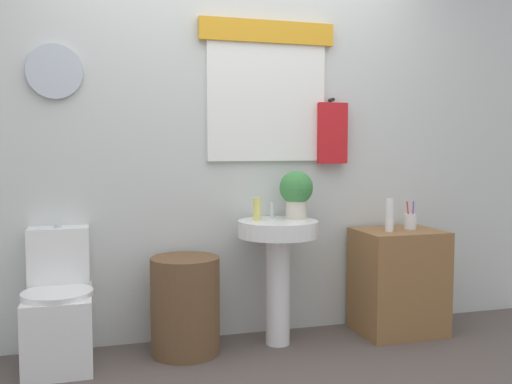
{
  "coord_description": "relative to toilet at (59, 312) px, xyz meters",
  "views": [
    {
      "loc": [
        -0.85,
        -2.42,
        1.22
      ],
      "look_at": [
        0.08,
        0.8,
        0.96
      ],
      "focal_mm": 39.7,
      "sensor_mm": 36.0,
      "label": 1
    }
  ],
  "objects": [
    {
      "name": "back_wall",
      "position": [
        1.06,
        0.26,
        1.01
      ],
      "size": [
        4.4,
        0.18,
        2.6
      ],
      "color": "silver",
      "rests_on": "ground_plane"
    },
    {
      "name": "toilet",
      "position": [
        0.0,
        0.0,
        0.0
      ],
      "size": [
        0.38,
        0.51,
        0.78
      ],
      "color": "white",
      "rests_on": "ground_plane"
    },
    {
      "name": "laundry_hamper",
      "position": [
        0.71,
        -0.03,
        -0.01
      ],
      "size": [
        0.41,
        0.41,
        0.58
      ],
      "primitive_type": "cylinder",
      "color": "brown",
      "rests_on": "ground_plane"
    },
    {
      "name": "pedestal_sink",
      "position": [
        1.29,
        -0.03,
        0.28
      ],
      "size": [
        0.49,
        0.49,
        0.77
      ],
      "color": "white",
      "rests_on": "ground_plane"
    },
    {
      "name": "faucet",
      "position": [
        1.29,
        0.09,
        0.53
      ],
      "size": [
        0.03,
        0.03,
        0.1
      ],
      "primitive_type": "cylinder",
      "color": "silver",
      "rests_on": "pedestal_sink"
    },
    {
      "name": "wooden_cabinet",
      "position": [
        2.12,
        -0.03,
        0.04
      ],
      "size": [
        0.54,
        0.44,
        0.68
      ],
      "primitive_type": "cube",
      "color": "olive",
      "rests_on": "ground_plane"
    },
    {
      "name": "soap_bottle",
      "position": [
        1.17,
        0.02,
        0.55
      ],
      "size": [
        0.05,
        0.05,
        0.14
      ],
      "primitive_type": "cylinder",
      "color": "#DBD166",
      "rests_on": "pedestal_sink"
    },
    {
      "name": "potted_plant",
      "position": [
        1.43,
        0.03,
        0.65
      ],
      "size": [
        0.21,
        0.21,
        0.3
      ],
      "color": "beige",
      "rests_on": "pedestal_sink"
    },
    {
      "name": "lotion_bottle",
      "position": [
        2.03,
        -0.07,
        0.49
      ],
      "size": [
        0.05,
        0.05,
        0.21
      ],
      "primitive_type": "cylinder",
      "color": "white",
      "rests_on": "wooden_cabinet"
    },
    {
      "name": "toothbrush_cup",
      "position": [
        2.22,
        -0.01,
        0.44
      ],
      "size": [
        0.08,
        0.08,
        0.19
      ],
      "color": "silver",
      "rests_on": "wooden_cabinet"
    }
  ]
}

